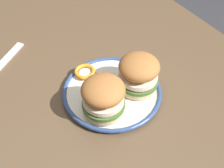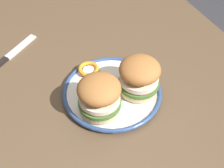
# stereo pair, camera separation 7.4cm
# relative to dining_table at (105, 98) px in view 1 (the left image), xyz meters

# --- Properties ---
(dining_table) EXTENTS (1.17, 0.90, 0.71)m
(dining_table) POSITION_rel_dining_table_xyz_m (0.00, 0.00, 0.00)
(dining_table) COLOR brown
(dining_table) RESTS_ON ground
(dinner_plate) EXTENTS (0.27, 0.27, 0.02)m
(dinner_plate) POSITION_rel_dining_table_xyz_m (-0.07, 0.02, 0.11)
(dinner_plate) COLOR silver
(dinner_plate) RESTS_ON dining_table
(sandwich_half_left) EXTENTS (0.12, 0.12, 0.10)m
(sandwich_half_left) POSITION_rel_dining_table_xyz_m (-0.09, -0.05, 0.17)
(sandwich_half_left) COLOR beige
(sandwich_half_left) RESTS_ON dinner_plate
(sandwich_half_right) EXTENTS (0.11, 0.11, 0.10)m
(sandwich_half_right) POSITION_rel_dining_table_xyz_m (-0.11, 0.07, 0.17)
(sandwich_half_right) COLOR beige
(sandwich_half_right) RESTS_ON dinner_plate
(orange_peel_curled) EXTENTS (0.08, 0.08, 0.01)m
(orange_peel_curled) POSITION_rel_dining_table_xyz_m (0.03, 0.05, 0.12)
(orange_peel_curled) COLOR orange
(orange_peel_curled) RESTS_ON dinner_plate
(orange_peel_strip_long) EXTENTS (0.07, 0.08, 0.01)m
(orange_peel_strip_long) POSITION_rel_dining_table_xyz_m (-0.03, 0.02, 0.12)
(orange_peel_strip_long) COLOR orange
(orange_peel_strip_long) RESTS_ON dinner_plate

